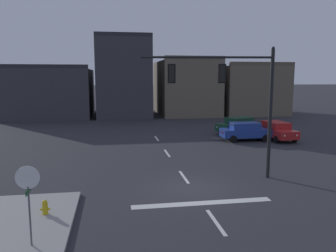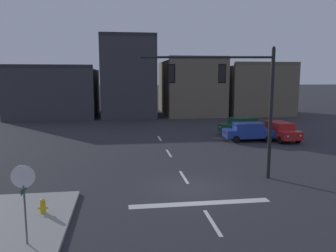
{
  "view_description": "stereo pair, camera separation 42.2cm",
  "coord_description": "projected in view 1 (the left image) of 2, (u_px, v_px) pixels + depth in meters",
  "views": [
    {
      "loc": [
        -3.85,
        -15.94,
        5.64
      ],
      "look_at": [
        -0.84,
        2.46,
        2.87
      ],
      "focal_mm": 35.85,
      "sensor_mm": 36.0,
      "label": 1
    },
    {
      "loc": [
        -3.44,
        -16.0,
        5.64
      ],
      "look_at": [
        -0.84,
        2.46,
        2.87
      ],
      "focal_mm": 35.85,
      "sensor_mm": 36.0,
      "label": 2
    }
  ],
  "objects": [
    {
      "name": "car_lot_nearside",
      "position": [
        246.0,
        131.0,
        29.58
      ],
      "size": [
        4.51,
        2.03,
        1.61
      ],
      "color": "navy",
      "rests_on": "ground"
    },
    {
      "name": "car_lot_farside",
      "position": [
        238.0,
        125.0,
        33.26
      ],
      "size": [
        4.75,
        3.28,
        1.61
      ],
      "color": "#143D28",
      "rests_on": "ground"
    },
    {
      "name": "lane_centreline",
      "position": [
        184.0,
        177.0,
        18.96
      ],
      "size": [
        0.16,
        26.4,
        0.01
      ],
      "color": "silver",
      "rests_on": "ground"
    },
    {
      "name": "stop_bar_paint",
      "position": [
        202.0,
        203.0,
        15.05
      ],
      "size": [
        6.4,
        0.5,
        0.01
      ],
      "primitive_type": "cube",
      "color": "silver",
      "rests_on": "ground"
    },
    {
      "name": "signal_mast_near_side",
      "position": [
        235.0,
        91.0,
        18.11
      ],
      "size": [
        7.09,
        1.07,
        7.21
      ],
      "color": "black",
      "rests_on": "ground"
    },
    {
      "name": "fire_hydrant",
      "position": [
        45.0,
        210.0,
        13.47
      ],
      "size": [
        0.4,
        0.3,
        0.75
      ],
      "color": "gold",
      "rests_on": "ground"
    },
    {
      "name": "ground_plane",
      "position": [
        192.0,
        189.0,
        17.0
      ],
      "size": [
        400.0,
        400.0,
        0.0
      ],
      "primitive_type": "plane",
      "color": "#2B2B30"
    },
    {
      "name": "car_lot_middle",
      "position": [
        276.0,
        130.0,
        30.02
      ],
      "size": [
        2.15,
        4.55,
        1.61
      ],
      "color": "#A81E1E",
      "rests_on": "ground"
    },
    {
      "name": "building_row",
      "position": [
        146.0,
        87.0,
        49.22
      ],
      "size": [
        39.4,
        12.84,
        11.14
      ],
      "color": "#38383D",
      "rests_on": "ground"
    },
    {
      "name": "stop_sign",
      "position": [
        28.0,
        187.0,
        10.71
      ],
      "size": [
        0.76,
        0.64,
        2.83
      ],
      "color": "#56565B",
      "rests_on": "ground"
    }
  ]
}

